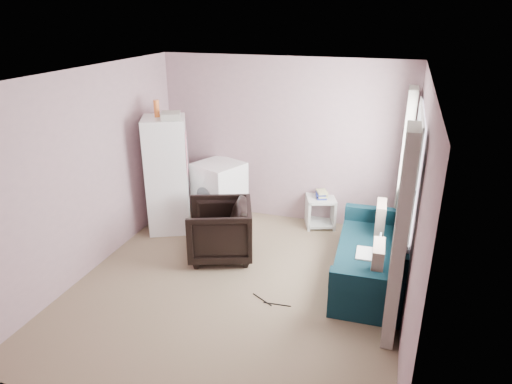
# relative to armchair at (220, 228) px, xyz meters

# --- Properties ---
(room) EXTENTS (3.84, 4.24, 2.54)m
(room) POSITION_rel_armchair_xyz_m (0.48, -0.61, 0.83)
(room) COLOR #8A745A
(room) RESTS_ON ground
(armchair) EXTENTS (1.00, 1.03, 0.84)m
(armchair) POSITION_rel_armchair_xyz_m (0.00, 0.00, 0.00)
(armchair) COLOR black
(armchair) RESTS_ON ground
(fridge) EXTENTS (0.78, 0.78, 1.95)m
(fridge) POSITION_rel_armchair_xyz_m (-1.03, 0.56, 0.45)
(fridge) COLOR white
(fridge) RESTS_ON ground
(washing_machine) EXTENTS (0.85, 0.85, 0.92)m
(washing_machine) POSITION_rel_armchair_xyz_m (-0.46, 1.13, 0.06)
(washing_machine) COLOR white
(washing_machine) RESTS_ON ground
(side_table) EXTENTS (0.53, 0.53, 0.58)m
(side_table) POSITION_rel_armchair_xyz_m (1.12, 1.33, -0.15)
(side_table) COLOR silver
(side_table) RESTS_ON ground
(sofa) EXTENTS (0.91, 1.91, 0.84)m
(sofa) POSITION_rel_armchair_xyz_m (2.05, 0.01, -0.11)
(sofa) COLOR #0B2933
(sofa) RESTS_ON ground
(window_dressing) EXTENTS (0.17, 2.62, 2.18)m
(window_dressing) POSITION_rel_armchair_xyz_m (2.25, 0.09, 0.69)
(window_dressing) COLOR white
(window_dressing) RESTS_ON ground
(floor_cables) EXTENTS (0.48, 0.17, 0.01)m
(floor_cables) POSITION_rel_armchair_xyz_m (0.93, -0.82, -0.41)
(floor_cables) COLOR black
(floor_cables) RESTS_ON ground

